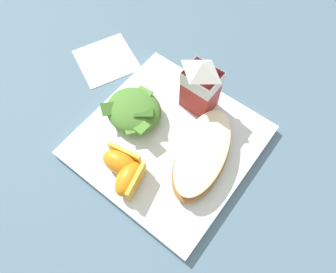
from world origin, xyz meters
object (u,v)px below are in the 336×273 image
at_px(milk_carton, 199,84).
at_px(green_salad_pile, 134,111).
at_px(cheesy_pizza_bread, 202,154).
at_px(white_plate, 168,141).
at_px(orange_wedge_front, 121,162).
at_px(orange_wedge_middle, 128,178).
at_px(paper_napkin, 106,60).

bearing_deg(milk_carton, green_salad_pile, -127.62).
bearing_deg(cheesy_pizza_bread, green_salad_pile, -177.38).
height_order(white_plate, orange_wedge_front, orange_wedge_front).
height_order(green_salad_pile, orange_wedge_front, green_salad_pile).
bearing_deg(orange_wedge_middle, milk_carton, 90.73).
distance_m(orange_wedge_front, paper_napkin, 0.25).
height_order(milk_carton, orange_wedge_front, milk_carton).
xyz_separation_m(white_plate, cheesy_pizza_bread, (0.07, 0.01, 0.03)).
height_order(green_salad_pile, paper_napkin, green_salad_pile).
bearing_deg(cheesy_pizza_bread, paper_napkin, 166.56).
bearing_deg(milk_carton, paper_napkin, -175.24).
bearing_deg(orange_wedge_front, white_plate, 71.17).
xyz_separation_m(orange_wedge_front, orange_wedge_middle, (0.03, -0.01, 0.00)).
bearing_deg(white_plate, paper_napkin, 161.43).
height_order(white_plate, orange_wedge_middle, orange_wedge_middle).
height_order(white_plate, green_salad_pile, green_salad_pile).
xyz_separation_m(white_plate, orange_wedge_front, (-0.03, -0.09, 0.03)).
distance_m(white_plate, orange_wedge_middle, 0.10).
distance_m(green_salad_pile, milk_carton, 0.12).
xyz_separation_m(milk_carton, orange_wedge_middle, (0.00, -0.19, -0.04)).
relative_size(orange_wedge_front, orange_wedge_middle, 0.99).
relative_size(cheesy_pizza_bread, paper_napkin, 1.68).
distance_m(white_plate, orange_wedge_front, 0.10).
height_order(white_plate, milk_carton, milk_carton).
xyz_separation_m(green_salad_pile, orange_wedge_middle, (0.07, -0.10, -0.00)).
xyz_separation_m(milk_carton, orange_wedge_front, (-0.03, -0.18, -0.04)).
bearing_deg(orange_wedge_middle, orange_wedge_front, 154.04).
bearing_deg(green_salad_pile, orange_wedge_middle, -53.34).
relative_size(green_salad_pile, milk_carton, 0.92).
bearing_deg(orange_wedge_middle, white_plate, 89.07).
relative_size(cheesy_pizza_bread, green_salad_pile, 1.81).
distance_m(white_plate, paper_napkin, 0.23).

